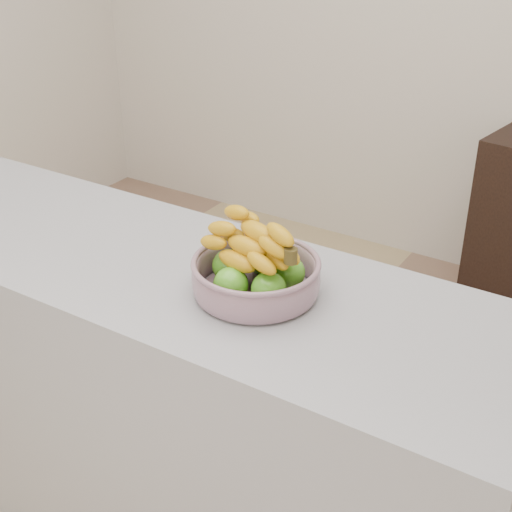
% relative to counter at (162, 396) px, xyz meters
% --- Properties ---
extents(ground, '(4.00, 4.00, 0.00)m').
position_rel_counter_xyz_m(ground, '(0.00, 0.06, -0.45)').
color(ground, tan).
rests_on(ground, ground).
extents(counter, '(2.00, 0.60, 0.90)m').
position_rel_counter_xyz_m(counter, '(0.00, 0.00, 0.00)').
color(counter, '#A4A5AC').
rests_on(counter, ground).
extents(fruit_bowl, '(0.30, 0.30, 0.19)m').
position_rel_counter_xyz_m(fruit_bowl, '(0.32, 0.00, 0.51)').
color(fruit_bowl, '#99A1B8').
rests_on(fruit_bowl, counter).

